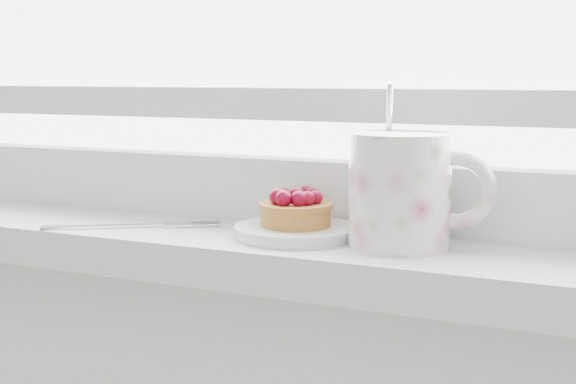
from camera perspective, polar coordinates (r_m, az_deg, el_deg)
The scene contains 4 objects.
saucer at distance 0.81m, azimuth 0.55°, elevation -2.81°, with size 0.12×0.12×0.01m, color silver.
raspberry_tart at distance 0.80m, azimuth 0.55°, elevation -1.19°, with size 0.07×0.07×0.04m.
floral_mug at distance 0.76m, azimuth 8.22°, elevation 0.29°, with size 0.14×0.11×0.16m.
fork at distance 0.88m, azimuth -11.09°, elevation -2.36°, with size 0.17×0.12×0.00m.
Camera 1 is at (0.31, 1.17, 1.10)m, focal length 50.00 mm.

